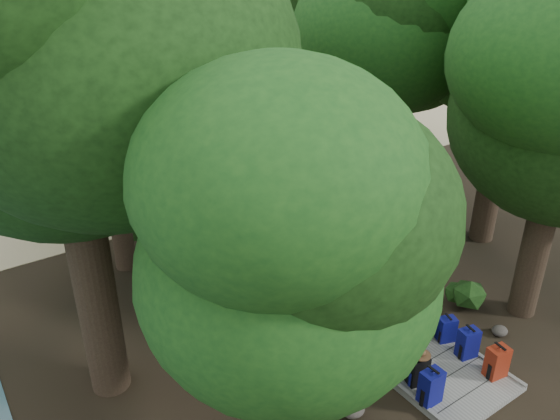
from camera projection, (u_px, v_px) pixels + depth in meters
ground at (317, 284)px, 13.31m from camera, size 120.00×120.00×0.00m
sand_beach at (103, 123)px, 25.13m from camera, size 40.00×22.00×0.02m
boardwalk at (294, 264)px, 14.02m from camera, size 2.00×12.00×0.12m
backpack_left_a at (431, 385)px, 9.57m from camera, size 0.40×0.28×0.75m
backpack_left_b at (418, 369)px, 10.00m from camera, size 0.41×0.33×0.66m
backpack_left_c at (394, 351)px, 10.31m from camera, size 0.54×0.48×0.82m
backpack_left_d at (351, 321)px, 11.33m from camera, size 0.42×0.33×0.58m
backpack_right_a at (497, 360)px, 10.17m from camera, size 0.43×0.33×0.70m
backpack_right_b at (468, 342)px, 10.66m from camera, size 0.43×0.34×0.69m
backpack_right_c at (447, 328)px, 11.11m from camera, size 0.41×0.35×0.60m
backpack_right_d at (430, 321)px, 11.32m from camera, size 0.47×0.40×0.60m
duffel_right_khaki at (407, 308)px, 11.88m from camera, size 0.48×0.65×0.40m
duffel_right_black at (378, 291)px, 12.46m from camera, size 0.41×0.64×0.40m
suitcase_on_boardwalk at (372, 343)px, 10.71m from camera, size 0.40×0.25×0.59m
lone_suitcase_on_sand at (180, 166)px, 19.27m from camera, size 0.50×0.32×0.74m
hat_brown at (421, 352)px, 9.83m from camera, size 0.37×0.37×0.11m
hat_white at (398, 333)px, 10.05m from camera, size 0.40×0.40×0.13m
kayak at (56, 175)px, 19.09m from camera, size 1.23×3.20×0.31m
sun_lounger at (228, 133)px, 22.87m from camera, size 0.72×1.90×0.60m
tree_right_b at (511, 73)px, 13.38m from camera, size 5.15×5.15×9.20m
tree_right_c at (392, 60)px, 14.92m from camera, size 5.30×5.30×9.18m
tree_right_d at (388, 9)px, 16.17m from camera, size 6.24×6.24×11.44m
tree_right_e at (292, 27)px, 17.71m from camera, size 5.57×5.57×10.03m
tree_right_f at (309, 26)px, 21.37m from camera, size 5.10×5.10×9.11m
tree_left_a at (283, 293)px, 6.98m from camera, size 4.13×4.13×6.89m
tree_left_b at (67, 129)px, 8.09m from camera, size 5.54×5.54×9.98m
tree_left_c at (107, 127)px, 12.40m from camera, size 4.27×4.27×7.43m
tree_back_a at (46, 27)px, 21.72m from camera, size 5.19×5.19×8.99m
tree_back_c at (197, 19)px, 25.03m from camera, size 4.83×4.83×8.69m
palm_right_a at (277, 57)px, 17.51m from camera, size 4.92×4.92×8.38m
palm_right_b at (251, 28)px, 22.20m from camera, size 4.53×4.53×8.75m
palm_right_c at (170, 45)px, 21.87m from camera, size 4.81×4.81×7.65m
palm_left_a at (32, 117)px, 14.44m from camera, size 4.18×4.18×6.65m
rock_left_a at (353, 409)px, 9.57m from camera, size 0.45×0.40×0.25m
rock_left_b at (272, 375)px, 10.36m from camera, size 0.31×0.28×0.17m
rock_left_c at (234, 284)px, 12.99m from camera, size 0.60×0.54×0.33m
rock_left_d at (195, 262)px, 14.08m from camera, size 0.30×0.27×0.16m
rock_right_a at (500, 331)px, 11.53m from camera, size 0.35×0.32×0.19m
rock_right_b at (414, 265)px, 13.85m from camera, size 0.44×0.39×0.24m
rock_right_c at (325, 235)px, 15.31m from camera, size 0.37×0.33×0.20m
rock_right_d at (300, 191)px, 17.87m from camera, size 0.61×0.55×0.33m
shrub_left_a at (327, 383)px, 9.54m from camera, size 1.23×1.23×1.11m
shrub_left_b at (250, 279)px, 12.68m from camera, size 1.01×1.01×0.91m
shrub_left_c at (145, 229)px, 14.79m from camera, size 1.12×1.12×1.01m
shrub_right_a at (464, 294)px, 12.23m from camera, size 0.86×0.86×0.77m
shrub_right_b at (363, 207)px, 15.72m from camera, size 1.38×1.38×1.25m
shrub_right_c at (262, 173)px, 18.65m from camera, size 0.88×0.88×0.80m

